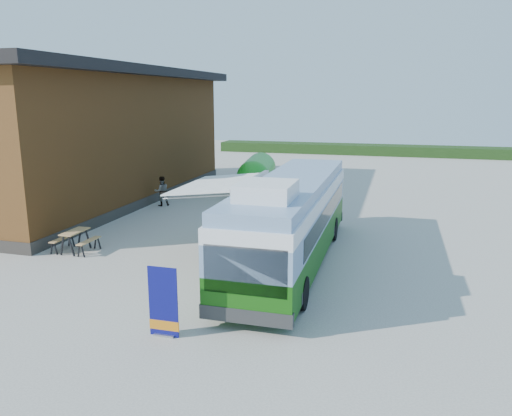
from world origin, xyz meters
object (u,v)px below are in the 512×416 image
(bus, at_px, (291,218))
(person_b, at_px, (162,191))
(banner, at_px, (163,308))
(person_a, at_px, (271,207))
(slurry_tanker, at_px, (257,173))
(picnic_table, at_px, (75,236))

(bus, bearing_deg, person_b, 139.03)
(bus, xyz_separation_m, banner, (-1.91, -6.36, -0.96))
(bus, relative_size, banner, 6.35)
(bus, xyz_separation_m, person_b, (-8.89, 7.64, -0.89))
(person_a, bearing_deg, slurry_tanker, 66.17)
(bus, distance_m, banner, 6.71)
(person_a, distance_m, slurry_tanker, 7.22)
(slurry_tanker, bearing_deg, person_b, -141.70)
(bus, distance_m, person_a, 5.94)
(picnic_table, relative_size, person_b, 0.90)
(person_a, distance_m, person_b, 7.11)
(person_a, bearing_deg, bus, -113.78)
(bus, bearing_deg, slurry_tanker, 110.79)
(bus, height_order, person_b, bus)
(person_b, xyz_separation_m, slurry_tanker, (4.19, 4.55, 0.54))
(person_b, bearing_deg, person_a, 124.63)
(person_a, xyz_separation_m, slurry_tanker, (-2.58, 6.72, 0.58))
(bus, relative_size, person_b, 7.13)
(bus, relative_size, slurry_tanker, 1.84)
(person_a, bearing_deg, banner, -133.89)
(bus, xyz_separation_m, person_a, (-2.11, 5.47, -0.93))
(banner, xyz_separation_m, picnic_table, (-6.44, 5.46, -0.13))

